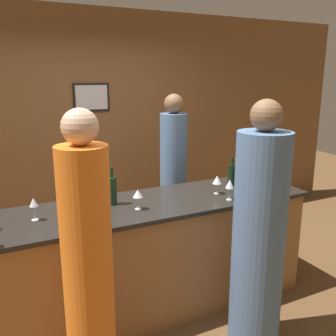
% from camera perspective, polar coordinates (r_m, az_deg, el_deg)
% --- Properties ---
extents(ground_plane, '(14.00, 14.00, 0.00)m').
position_cam_1_polar(ground_plane, '(3.56, -3.35, -20.45)').
color(ground_plane, brown).
extents(back_wall, '(8.00, 0.08, 2.80)m').
position_cam_1_polar(back_wall, '(4.76, -12.51, 6.25)').
color(back_wall, brown).
rests_on(back_wall, ground_plane).
extents(bar_counter, '(2.92, 0.76, 0.98)m').
position_cam_1_polar(bar_counter, '(3.31, -3.47, -13.40)').
color(bar_counter, '#996638').
rests_on(bar_counter, ground_plane).
extents(bartender, '(0.29, 0.29, 1.83)m').
position_cam_1_polar(bartender, '(4.09, 0.85, -2.34)').
color(bartender, '#4C6B93').
rests_on(bartender, ground_plane).
extents(guest_0, '(0.30, 0.30, 1.85)m').
position_cam_1_polar(guest_0, '(2.35, -12.06, -15.46)').
color(guest_0, orange).
rests_on(guest_0, ground_plane).
extents(guest_1, '(0.38, 0.38, 1.86)m').
position_cam_1_polar(guest_1, '(2.83, 13.64, -10.45)').
color(guest_1, '#4C6B93').
rests_on(guest_1, ground_plane).
extents(wine_bottle_0, '(0.07, 0.07, 0.28)m').
position_cam_1_polar(wine_bottle_0, '(4.00, 11.95, 0.37)').
color(wine_bottle_0, '#19381E').
rests_on(wine_bottle_0, bar_counter).
extents(wine_bottle_1, '(0.08, 0.08, 0.32)m').
position_cam_1_polar(wine_bottle_1, '(3.08, -8.51, -3.38)').
color(wine_bottle_1, black).
rests_on(wine_bottle_1, bar_counter).
extents(wine_bottle_2, '(0.07, 0.07, 0.30)m').
position_cam_1_polar(wine_bottle_2, '(3.55, 9.69, -1.18)').
color(wine_bottle_2, black).
rests_on(wine_bottle_2, bar_counter).
extents(wine_glass_0, '(0.08, 0.08, 0.15)m').
position_cam_1_polar(wine_glass_0, '(3.62, 14.25, -1.14)').
color(wine_glass_0, silver).
rests_on(wine_glass_0, bar_counter).
extents(wine_glass_2, '(0.06, 0.06, 0.17)m').
position_cam_1_polar(wine_glass_2, '(2.88, -19.79, -5.06)').
color(wine_glass_2, silver).
rests_on(wine_glass_2, bar_counter).
extents(wine_glass_4, '(0.08, 0.08, 0.17)m').
position_cam_1_polar(wine_glass_4, '(3.35, 7.50, -1.84)').
color(wine_glass_4, silver).
rests_on(wine_glass_4, bar_counter).
extents(wine_glass_5, '(0.08, 0.08, 0.17)m').
position_cam_1_polar(wine_glass_5, '(2.70, -13.17, -5.93)').
color(wine_glass_5, silver).
rests_on(wine_glass_5, bar_counter).
extents(wine_glass_6, '(0.07, 0.07, 0.18)m').
position_cam_1_polar(wine_glass_6, '(3.19, 9.40, -2.49)').
color(wine_glass_6, silver).
rests_on(wine_glass_6, bar_counter).
extents(wine_glass_7, '(0.08, 0.08, 0.16)m').
position_cam_1_polar(wine_glass_7, '(2.94, -4.63, -3.97)').
color(wine_glass_7, silver).
rests_on(wine_glass_7, bar_counter).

